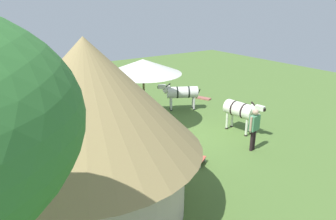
{
  "coord_description": "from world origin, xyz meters",
  "views": [
    {
      "loc": [
        -10.1,
        7.6,
        5.6
      ],
      "look_at": [
        0.65,
        0.28,
        1.0
      ],
      "focal_mm": 33.17,
      "sensor_mm": 36.0,
      "label": 1
    }
  ],
  "objects_px": {
    "thatched_hut": "(90,123)",
    "patio_chair_west_end": "(141,124)",
    "shade_umbrella": "(143,67)",
    "striped_lounge_chair": "(194,157)",
    "zebra_nearest_camera": "(96,121)",
    "patio_chair_near_hut": "(147,106)",
    "guest_beside_umbrella": "(142,119)",
    "zebra_toward_hut": "(181,93)",
    "patio_dining_table": "(144,112)",
    "zebra_by_umbrella": "(241,110)",
    "standing_watcher": "(254,126)"
  },
  "relations": [
    {
      "from": "patio_chair_west_end",
      "to": "zebra_toward_hut",
      "type": "bearing_deg",
      "value": 64.57
    },
    {
      "from": "guest_beside_umbrella",
      "to": "zebra_nearest_camera",
      "type": "xyz_separation_m",
      "value": [
        1.08,
        1.54,
        -0.07
      ]
    },
    {
      "from": "thatched_hut",
      "to": "shade_umbrella",
      "type": "relative_size",
      "value": 1.69
    },
    {
      "from": "patio_chair_near_hut",
      "to": "striped_lounge_chair",
      "type": "distance_m",
      "value": 5.29
    },
    {
      "from": "guest_beside_umbrella",
      "to": "zebra_nearest_camera",
      "type": "height_order",
      "value": "guest_beside_umbrella"
    },
    {
      "from": "patio_dining_table",
      "to": "zebra_nearest_camera",
      "type": "bearing_deg",
      "value": 102.17
    },
    {
      "from": "patio_chair_west_end",
      "to": "striped_lounge_chair",
      "type": "height_order",
      "value": "patio_chair_west_end"
    },
    {
      "from": "zebra_by_umbrella",
      "to": "zebra_toward_hut",
      "type": "bearing_deg",
      "value": -91.62
    },
    {
      "from": "patio_chair_near_hut",
      "to": "zebra_toward_hut",
      "type": "bearing_deg",
      "value": -148.97
    },
    {
      "from": "shade_umbrella",
      "to": "guest_beside_umbrella",
      "type": "bearing_deg",
      "value": 147.69
    },
    {
      "from": "patio_chair_near_hut",
      "to": "zebra_by_umbrella",
      "type": "relative_size",
      "value": 0.43
    },
    {
      "from": "thatched_hut",
      "to": "patio_chair_west_end",
      "type": "bearing_deg",
      "value": -43.69
    },
    {
      "from": "thatched_hut",
      "to": "striped_lounge_chair",
      "type": "distance_m",
      "value": 4.57
    },
    {
      "from": "patio_chair_west_end",
      "to": "zebra_by_umbrella",
      "type": "height_order",
      "value": "zebra_by_umbrella"
    },
    {
      "from": "guest_beside_umbrella",
      "to": "striped_lounge_chair",
      "type": "relative_size",
      "value": 1.79
    },
    {
      "from": "patio_dining_table",
      "to": "zebra_toward_hut",
      "type": "bearing_deg",
      "value": -73.31
    },
    {
      "from": "thatched_hut",
      "to": "shade_umbrella",
      "type": "distance_m",
      "value": 6.31
    },
    {
      "from": "zebra_by_umbrella",
      "to": "zebra_toward_hut",
      "type": "relative_size",
      "value": 1.0
    },
    {
      "from": "striped_lounge_chair",
      "to": "patio_chair_near_hut",
      "type": "bearing_deg",
      "value": -132.25
    },
    {
      "from": "patio_dining_table",
      "to": "zebra_nearest_camera",
      "type": "distance_m",
      "value": 2.66
    },
    {
      "from": "standing_watcher",
      "to": "striped_lounge_chair",
      "type": "bearing_deg",
      "value": 159.6
    },
    {
      "from": "zebra_toward_hut",
      "to": "zebra_nearest_camera",
      "type": "bearing_deg",
      "value": 132.53
    },
    {
      "from": "patio_chair_west_end",
      "to": "zebra_toward_hut",
      "type": "distance_m",
      "value": 3.97
    },
    {
      "from": "shade_umbrella",
      "to": "standing_watcher",
      "type": "relative_size",
      "value": 2.03
    },
    {
      "from": "guest_beside_umbrella",
      "to": "striped_lounge_chair",
      "type": "height_order",
      "value": "guest_beside_umbrella"
    },
    {
      "from": "patio_dining_table",
      "to": "standing_watcher",
      "type": "xyz_separation_m",
      "value": [
        -4.67,
        -2.2,
        0.37
      ]
    },
    {
      "from": "striped_lounge_chair",
      "to": "zebra_nearest_camera",
      "type": "distance_m",
      "value": 4.31
    },
    {
      "from": "shade_umbrella",
      "to": "striped_lounge_chair",
      "type": "relative_size",
      "value": 3.63
    },
    {
      "from": "shade_umbrella",
      "to": "striped_lounge_chair",
      "type": "xyz_separation_m",
      "value": [
        -4.18,
        0.36,
        -2.56
      ]
    },
    {
      "from": "patio_chair_west_end",
      "to": "zebra_by_umbrella",
      "type": "distance_m",
      "value": 4.46
    },
    {
      "from": "patio_dining_table",
      "to": "striped_lounge_chair",
      "type": "height_order",
      "value": "patio_dining_table"
    },
    {
      "from": "patio_chair_near_hut",
      "to": "zebra_toward_hut",
      "type": "xyz_separation_m",
      "value": [
        -0.16,
        -2.07,
        0.43
      ]
    },
    {
      "from": "shade_umbrella",
      "to": "standing_watcher",
      "type": "bearing_deg",
      "value": -154.77
    },
    {
      "from": "patio_chair_near_hut",
      "to": "guest_beside_umbrella",
      "type": "height_order",
      "value": "guest_beside_umbrella"
    },
    {
      "from": "patio_chair_west_end",
      "to": "standing_watcher",
      "type": "height_order",
      "value": "standing_watcher"
    },
    {
      "from": "guest_beside_umbrella",
      "to": "zebra_nearest_camera",
      "type": "bearing_deg",
      "value": 70.15
    },
    {
      "from": "patio_chair_west_end",
      "to": "zebra_toward_hut",
      "type": "height_order",
      "value": "zebra_toward_hut"
    },
    {
      "from": "thatched_hut",
      "to": "patio_chair_near_hut",
      "type": "relative_size",
      "value": 6.55
    },
    {
      "from": "patio_dining_table",
      "to": "guest_beside_umbrella",
      "type": "xyz_separation_m",
      "value": [
        -1.64,
        1.04,
        0.37
      ]
    },
    {
      "from": "patio_dining_table",
      "to": "patio_chair_west_end",
      "type": "relative_size",
      "value": 1.68
    },
    {
      "from": "shade_umbrella",
      "to": "striped_lounge_chair",
      "type": "bearing_deg",
      "value": 175.02
    },
    {
      "from": "patio_chair_west_end",
      "to": "striped_lounge_chair",
      "type": "xyz_separation_m",
      "value": [
        -3.22,
        -0.38,
        -0.27
      ]
    },
    {
      "from": "guest_beside_umbrella",
      "to": "standing_watcher",
      "type": "height_order",
      "value": "guest_beside_umbrella"
    },
    {
      "from": "patio_dining_table",
      "to": "patio_chair_west_end",
      "type": "bearing_deg",
      "value": 142.5
    },
    {
      "from": "zebra_by_umbrella",
      "to": "guest_beside_umbrella",
      "type": "bearing_deg",
      "value": -26.25
    },
    {
      "from": "standing_watcher",
      "to": "striped_lounge_chair",
      "type": "relative_size",
      "value": 1.79
    },
    {
      "from": "zebra_nearest_camera",
      "to": "zebra_by_umbrella",
      "type": "bearing_deg",
      "value": -109.54
    },
    {
      "from": "guest_beside_umbrella",
      "to": "standing_watcher",
      "type": "bearing_deg",
      "value": -117.89
    },
    {
      "from": "zebra_nearest_camera",
      "to": "patio_chair_near_hut",
      "type": "bearing_deg",
      "value": -60.36
    },
    {
      "from": "thatched_hut",
      "to": "zebra_nearest_camera",
      "type": "xyz_separation_m",
      "value": [
        4.09,
        -1.68,
        -1.63
      ]
    }
  ]
}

